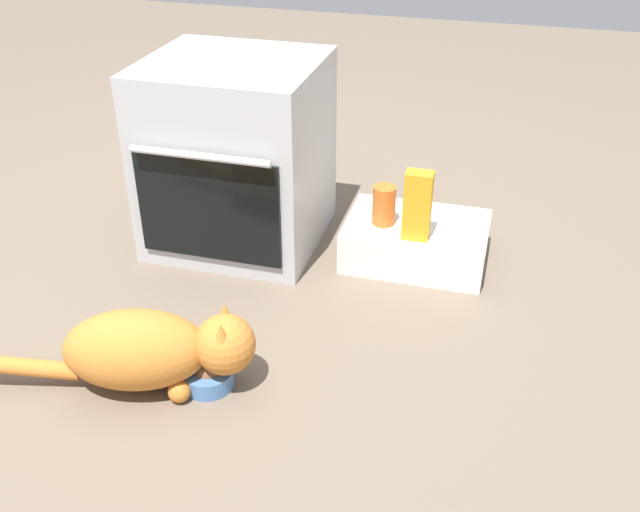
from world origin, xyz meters
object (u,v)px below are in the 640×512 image
at_px(cat, 151,349).
at_px(juice_carton, 417,206).
at_px(oven, 237,155).
at_px(food_bowl, 208,376).
at_px(sauce_jar, 384,205).
at_px(pantry_cabinet, 416,241).

bearing_deg(cat, juice_carton, 36.00).
xyz_separation_m(oven, food_bowl, (0.21, -0.82, -0.30)).
distance_m(oven, juice_carton, 0.68).
bearing_deg(food_bowl, sauce_jar, 67.26).
bearing_deg(juice_carton, oven, 172.13).
bearing_deg(juice_carton, sauce_jar, 150.55).
height_order(pantry_cabinet, juice_carton, juice_carton).
height_order(food_bowl, juice_carton, juice_carton).
distance_m(oven, cat, 0.88).
bearing_deg(juice_carton, food_bowl, -122.24).
xyz_separation_m(food_bowl, juice_carton, (0.46, 0.72, 0.24)).
xyz_separation_m(oven, cat, (0.07, -0.86, -0.21)).
distance_m(pantry_cabinet, food_bowl, 0.94).
relative_size(oven, cat, 0.83).
relative_size(oven, food_bowl, 4.74).
distance_m(food_bowl, juice_carton, 0.89).
height_order(oven, food_bowl, oven).
xyz_separation_m(pantry_cabinet, sauce_jar, (-0.12, -0.03, 0.14)).
distance_m(sauce_jar, juice_carton, 0.15).
bearing_deg(cat, pantry_cabinet, 39.87).
bearing_deg(oven, cat, -85.40).
distance_m(pantry_cabinet, sauce_jar, 0.19).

